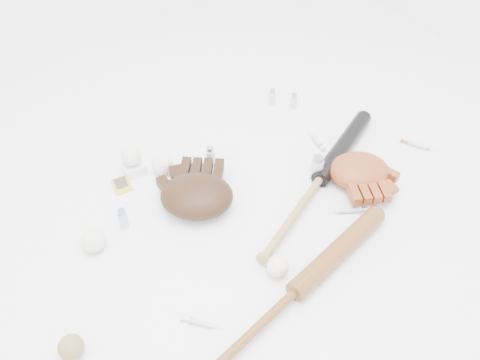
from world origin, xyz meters
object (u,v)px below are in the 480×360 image
bat_dark (320,178)px  glove_dark (197,195)px  pedestal (134,168)px  bat_wood (296,291)px

bat_dark → glove_dark: size_ratio=2.98×
glove_dark → bat_dark: bearing=17.8°
glove_dark → pedestal: bearing=149.5°
glove_dark → bat_wood: bearing=-45.2°
bat_dark → glove_dark: glove_dark is taller
bat_wood → pedestal: (-0.18, 0.73, -0.01)m
glove_dark → pedestal: glove_dark is taller
bat_wood → pedestal: bat_wood is taller
bat_wood → glove_dark: bearing=85.4°
pedestal → bat_wood: bearing=-76.5°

